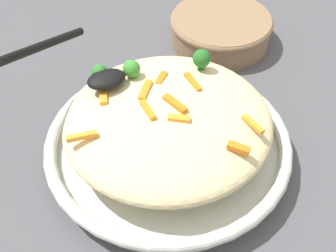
% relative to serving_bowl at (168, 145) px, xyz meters
% --- Properties ---
extents(ground_plane, '(2.40, 2.40, 0.00)m').
position_rel_serving_bowl_xyz_m(ground_plane, '(0.00, 0.00, -0.02)').
color(ground_plane, '#4C4C51').
extents(serving_bowl, '(0.36, 0.36, 0.04)m').
position_rel_serving_bowl_xyz_m(serving_bowl, '(0.00, 0.00, 0.00)').
color(serving_bowl, silver).
rests_on(serving_bowl, ground_plane).
extents(pasta_mound, '(0.29, 0.29, 0.07)m').
position_rel_serving_bowl_xyz_m(pasta_mound, '(0.00, 0.00, 0.05)').
color(pasta_mound, beige).
rests_on(pasta_mound, serving_bowl).
extents(carrot_piece_0, '(0.03, 0.04, 0.01)m').
position_rel_serving_bowl_xyz_m(carrot_piece_0, '(0.02, -0.04, 0.08)').
color(carrot_piece_0, orange).
rests_on(carrot_piece_0, pasta_mound).
extents(carrot_piece_1, '(0.03, 0.03, 0.01)m').
position_rel_serving_bowl_xyz_m(carrot_piece_1, '(-0.04, 0.11, 0.08)').
color(carrot_piece_1, orange).
rests_on(carrot_piece_1, pasta_mound).
extents(carrot_piece_2, '(0.03, 0.02, 0.01)m').
position_rel_serving_bowl_xyz_m(carrot_piece_2, '(0.00, 0.03, 0.08)').
color(carrot_piece_2, orange).
rests_on(carrot_piece_2, pasta_mound).
extents(carrot_piece_3, '(0.01, 0.04, 0.01)m').
position_rel_serving_bowl_xyz_m(carrot_piece_3, '(0.03, 0.00, 0.08)').
color(carrot_piece_3, orange).
rests_on(carrot_piece_3, pasta_mound).
extents(carrot_piece_4, '(0.02, 0.04, 0.01)m').
position_rel_serving_bowl_xyz_m(carrot_piece_4, '(-0.01, 0.01, 0.09)').
color(carrot_piece_4, orange).
rests_on(carrot_piece_4, pasta_mound).
extents(carrot_piece_5, '(0.01, 0.04, 0.01)m').
position_rel_serving_bowl_xyz_m(carrot_piece_5, '(-0.08, 0.08, 0.08)').
color(carrot_piece_5, orange).
rests_on(carrot_piece_5, pasta_mound).
extents(carrot_piece_6, '(0.04, 0.01, 0.01)m').
position_rel_serving_bowl_xyz_m(carrot_piece_6, '(0.12, 0.00, 0.08)').
color(carrot_piece_6, orange).
rests_on(carrot_piece_6, pasta_mound).
extents(carrot_piece_7, '(0.01, 0.04, 0.01)m').
position_rel_serving_bowl_xyz_m(carrot_piece_7, '(-0.05, -0.03, 0.08)').
color(carrot_piece_7, orange).
rests_on(carrot_piece_7, pasta_mound).
extents(carrot_piece_8, '(0.03, 0.03, 0.01)m').
position_rel_serving_bowl_xyz_m(carrot_piece_8, '(-0.02, -0.06, 0.08)').
color(carrot_piece_8, orange).
rests_on(carrot_piece_8, pasta_mound).
extents(carrot_piece_9, '(0.02, 0.04, 0.01)m').
position_rel_serving_bowl_xyz_m(carrot_piece_9, '(0.07, -0.06, 0.08)').
color(carrot_piece_9, orange).
rests_on(carrot_piece_9, pasta_mound).
extents(broccoli_floret_0, '(0.03, 0.03, 0.03)m').
position_rel_serving_bowl_xyz_m(broccoli_floret_0, '(-0.08, -0.06, 0.09)').
color(broccoli_floret_0, '#205B1C').
rests_on(broccoli_floret_0, pasta_mound).
extents(broccoli_floret_1, '(0.02, 0.02, 0.03)m').
position_rel_serving_bowl_xyz_m(broccoli_floret_1, '(0.06, -0.10, 0.09)').
color(broccoli_floret_1, '#296820').
rests_on(broccoli_floret_1, pasta_mound).
extents(broccoli_floret_2, '(0.03, 0.03, 0.03)m').
position_rel_serving_bowl_xyz_m(broccoli_floret_2, '(0.02, -0.08, 0.09)').
color(broccoli_floret_2, '#377928').
rests_on(broccoli_floret_2, pasta_mound).
extents(serving_spoon, '(0.16, 0.15, 0.09)m').
position_rel_serving_bowl_xyz_m(serving_spoon, '(0.08, -0.10, 0.11)').
color(serving_spoon, black).
rests_on(serving_spoon, pasta_mound).
extents(companion_bowl, '(0.20, 0.20, 0.06)m').
position_rel_serving_bowl_xyz_m(companion_bowl, '(-0.22, -0.22, 0.01)').
color(companion_bowl, '#8C6B4C').
rests_on(companion_bowl, ground_plane).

